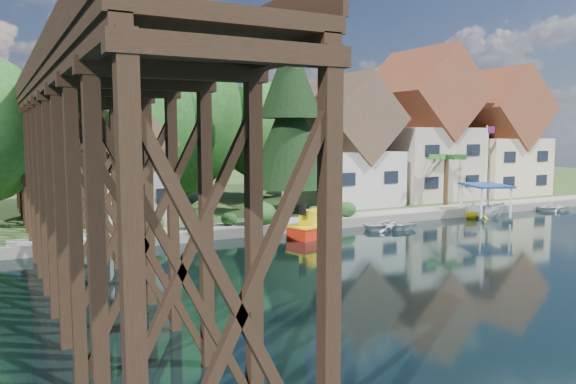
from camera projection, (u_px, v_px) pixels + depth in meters
name	position (u px, v px, depth m)	size (l,w,h in m)	color
ground	(395.00, 252.00, 30.97)	(140.00, 140.00, 0.00)	black
bank	(196.00, 191.00, 60.85)	(140.00, 52.00, 0.50)	#2E4A1D
seawall	(368.00, 221.00, 39.83)	(60.00, 0.40, 0.62)	slate
promenade	(380.00, 214.00, 41.88)	(50.00, 2.60, 0.06)	gray
trestle_bridge	(71.00, 157.00, 27.53)	(4.12, 44.18, 9.30)	black
house_left	(342.00, 149.00, 47.75)	(7.64, 8.64, 11.02)	beige
house_center	(421.00, 134.00, 52.23)	(8.65, 9.18, 13.89)	#BAA691
house_right	(493.00, 141.00, 56.04)	(8.15, 8.64, 12.45)	beige
shed	(133.00, 173.00, 38.22)	(5.09, 5.40, 7.85)	beige
bg_trees	(253.00, 124.00, 49.36)	(49.90, 13.30, 10.57)	#382314
shrubs	(250.00, 214.00, 36.85)	(15.76, 2.47, 1.70)	#184218
conifer	(290.00, 111.00, 41.71)	(6.49, 6.49, 15.97)	#382314
palm_tree	(447.00, 158.00, 46.79)	(3.67, 3.67, 4.51)	#382314
flagpole	(487.00, 155.00, 48.91)	(1.05, 0.15, 6.70)	white
tugboat	(313.00, 227.00, 35.15)	(3.52, 2.58, 2.29)	red
boat_white_a	(391.00, 224.00, 38.04)	(2.63, 3.68, 0.76)	silver
boat_canopy	(485.00, 203.00, 43.27)	(4.07, 4.79, 2.61)	white
boat_yellow	(474.00, 209.00, 43.23)	(2.20, 2.55, 1.34)	gold
boat_white_b	(555.00, 206.00, 47.61)	(2.35, 3.28, 0.68)	silver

